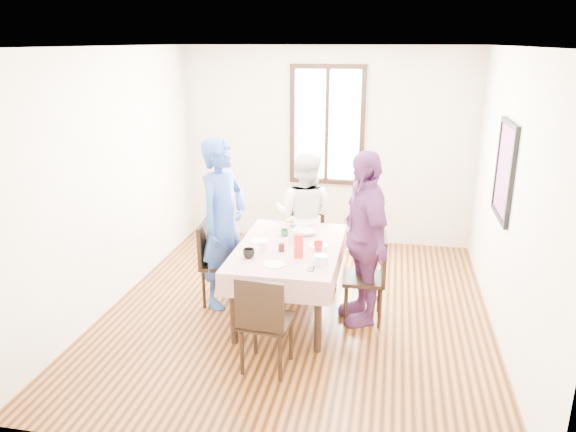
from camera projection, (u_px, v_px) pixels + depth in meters
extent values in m
plane|color=#311809|center=(298.00, 310.00, 5.82)|extent=(4.50, 4.50, 0.00)
plane|color=beige|center=(327.00, 147.00, 7.51)|extent=(4.00, 0.00, 4.00)
plane|color=beige|center=(510.00, 199.00, 5.04)|extent=(0.00, 4.50, 4.50)
cube|color=black|center=(327.00, 125.00, 7.40)|extent=(1.02, 0.06, 1.62)
cube|color=white|center=(327.00, 125.00, 7.41)|extent=(0.90, 0.02, 1.50)
cube|color=red|center=(505.00, 171.00, 5.27)|extent=(0.04, 0.76, 0.96)
cube|color=black|center=(289.00, 281.00, 5.64)|extent=(0.92, 1.46, 0.75)
cube|color=#610A0E|center=(289.00, 247.00, 5.52)|extent=(1.04, 1.58, 0.01)
cube|color=black|center=(222.00, 263.00, 5.88)|extent=(0.46, 0.46, 0.91)
cube|color=black|center=(364.00, 278.00, 5.51)|extent=(0.44, 0.44, 0.91)
cube|color=black|center=(305.00, 241.00, 6.55)|extent=(0.42, 0.42, 0.91)
cube|color=black|center=(267.00, 321.00, 4.68)|extent=(0.45, 0.45, 0.91)
imported|color=#294894|center=(222.00, 224.00, 5.74)|extent=(0.63, 0.77, 1.82)
imported|color=white|center=(305.00, 216.00, 6.43)|extent=(0.84, 0.71, 1.54)
imported|color=#662E65|center=(363.00, 238.00, 5.39)|extent=(0.79, 1.12, 1.77)
imported|color=black|center=(249.00, 253.00, 5.21)|extent=(0.15, 0.15, 0.09)
imported|color=red|center=(318.00, 246.00, 5.38)|extent=(0.14, 0.14, 0.09)
imported|color=#0C7226|center=(285.00, 233.00, 5.80)|extent=(0.12, 0.12, 0.07)
imported|color=white|center=(306.00, 232.00, 5.84)|extent=(0.27, 0.27, 0.05)
cube|color=red|center=(299.00, 246.00, 5.20)|extent=(0.08, 0.08, 0.24)
cylinder|color=white|center=(321.00, 260.00, 5.08)|extent=(0.14, 0.14, 0.07)
cylinder|color=black|center=(282.00, 247.00, 5.37)|extent=(0.06, 0.06, 0.08)
cylinder|color=silver|center=(263.00, 247.00, 5.36)|extent=(0.07, 0.07, 0.10)
cube|color=black|center=(311.00, 269.00, 4.96)|extent=(0.06, 0.12, 0.01)
cylinder|color=silver|center=(292.00, 237.00, 5.57)|extent=(0.07, 0.07, 0.15)
cylinder|color=white|center=(260.00, 241.00, 5.64)|extent=(0.20, 0.20, 0.01)
cylinder|color=white|center=(318.00, 245.00, 5.52)|extent=(0.20, 0.20, 0.01)
cylinder|color=white|center=(298.00, 228.00, 6.03)|extent=(0.20, 0.20, 0.01)
cylinder|color=white|center=(274.00, 264.00, 5.05)|extent=(0.20, 0.20, 0.01)
cylinder|color=blue|center=(321.00, 256.00, 5.07)|extent=(0.12, 0.12, 0.01)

